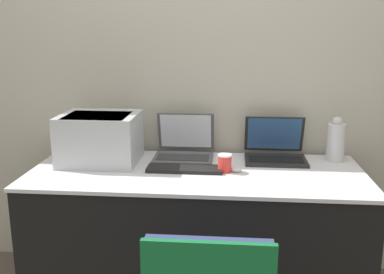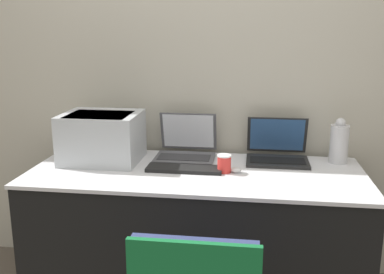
% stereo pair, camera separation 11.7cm
% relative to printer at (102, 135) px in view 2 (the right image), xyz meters
% --- Properties ---
extents(wall_back, '(8.00, 0.05, 2.60)m').
position_rel_printer_xyz_m(wall_back, '(0.57, 0.34, 0.36)').
color(wall_back, '#B7B2A3').
rests_on(wall_back, ground_plane).
extents(table, '(1.83, 0.75, 0.79)m').
position_rel_printer_xyz_m(table, '(0.57, -0.11, -0.55)').
color(table, black).
rests_on(table, ground_plane).
extents(printer, '(0.44, 0.37, 0.28)m').
position_rel_printer_xyz_m(printer, '(0.00, 0.00, 0.00)').
color(printer, '#B2B7BC').
rests_on(printer, table).
extents(laptop_left, '(0.35, 0.33, 0.26)m').
position_rel_printer_xyz_m(laptop_left, '(0.47, 0.14, -0.10)').
color(laptop_left, '#4C4C51').
rests_on(laptop_left, table).
extents(laptop_right, '(0.36, 0.32, 0.24)m').
position_rel_printer_xyz_m(laptop_right, '(1.02, 0.15, -0.10)').
color(laptop_right, black).
rests_on(laptop_right, table).
extents(external_keyboard, '(0.42, 0.13, 0.02)m').
position_rel_printer_xyz_m(external_keyboard, '(0.50, -0.12, -0.14)').
color(external_keyboard, black).
rests_on(external_keyboard, table).
extents(coffee_cup, '(0.08, 0.08, 0.10)m').
position_rel_printer_xyz_m(coffee_cup, '(0.72, -0.12, -0.10)').
color(coffee_cup, red).
rests_on(coffee_cup, table).
extents(mouse, '(0.06, 0.05, 0.03)m').
position_rel_printer_xyz_m(mouse, '(0.79, -0.12, -0.14)').
color(mouse, silver).
rests_on(mouse, table).
extents(metal_pitcher, '(0.11, 0.11, 0.26)m').
position_rel_printer_xyz_m(metal_pitcher, '(1.37, 0.15, -0.03)').
color(metal_pitcher, silver).
rests_on(metal_pitcher, table).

